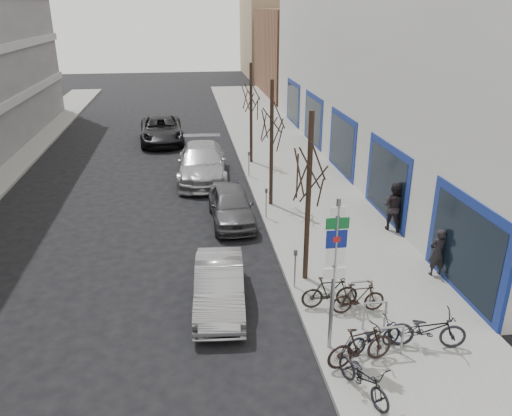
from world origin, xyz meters
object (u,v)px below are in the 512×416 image
object	(u,v)px
parked_car_back	(202,163)
lane_car	(161,130)
meter_back	(249,162)
bike_far_curb	(428,326)
bike_near_left	(364,375)
parked_car_mid	(231,205)
highway_sign_pole	(334,267)
bike_mid_curb	(374,334)
meter_front	(295,265)
bike_rack	(375,312)
pedestrian_near	(438,252)
bike_near_right	(361,345)
tree_far	(251,90)
tree_mid	(272,114)
meter_mid	(266,200)
tree_near	(310,159)
pedestrian_far	(394,206)
bike_mid_inner	(330,292)
bike_far_inner	(359,297)
parked_car_front	(219,286)

from	to	relation	value
parked_car_back	lane_car	xyz separation A→B (m)	(-2.30, 7.89, -0.06)
meter_back	bike_far_curb	distance (m)	14.56
bike_near_left	parked_car_mid	distance (m)	10.58
highway_sign_pole	bike_mid_curb	bearing A→B (deg)	-14.65
meter_front	parked_car_mid	xyz separation A→B (m)	(-1.41, 5.68, -0.20)
bike_rack	pedestrian_near	bearing A→B (deg)	39.99
bike_rack	bike_near_right	world-z (taller)	bike_near_right
tree_far	meter_front	size ratio (longest dim) A/B	4.33
tree_mid	bike_far_curb	size ratio (longest dim) A/B	2.82
bike_far_curb	meter_mid	bearing A→B (deg)	29.24
bike_rack	parked_car_back	size ratio (longest dim) A/B	0.38
meter_front	meter_back	bearing A→B (deg)	90.00
bike_rack	tree_near	distance (m)	4.66
meter_front	bike_near_left	distance (m)	4.75
lane_car	pedestrian_far	distance (m)	18.10
tree_near	meter_front	bearing A→B (deg)	-131.99
tree_near	tree_mid	world-z (taller)	same
bike_mid_inner	bike_far_inner	world-z (taller)	bike_mid_inner
bike_rack	bike_far_inner	xyz separation A→B (m)	(-0.17, 0.80, -0.03)
lane_car	meter_mid	bearing A→B (deg)	-74.64
tree_near	meter_mid	distance (m)	5.95
parked_car_front	bike_near_right	bearing A→B (deg)	-41.60
tree_mid	parked_car_back	xyz separation A→B (m)	(-2.80, 4.34, -3.24)
tree_far	bike_far_curb	size ratio (longest dim) A/B	2.82
parked_car_mid	parked_car_back	size ratio (longest dim) A/B	0.71
meter_front	highway_sign_pole	bearing A→B (deg)	-85.25
tree_near	meter_mid	size ratio (longest dim) A/B	4.33
tree_near	bike_far_curb	bearing A→B (deg)	-59.60
tree_mid	bike_far_curb	distance (m)	11.07
highway_sign_pole	bike_rack	size ratio (longest dim) A/B	1.86
bike_near_right	parked_car_back	world-z (taller)	parked_car_back
bike_far_curb	bike_near_left	bearing A→B (deg)	135.42
meter_mid	meter_back	world-z (taller)	same
bike_near_left	bike_far_inner	distance (m)	3.26
meter_front	meter_back	xyz separation A→B (m)	(0.00, 11.00, 0.00)
parked_car_front	lane_car	xyz separation A→B (m)	(-2.30, 19.73, 0.14)
tree_near	meter_front	world-z (taller)	tree_near
bike_far_curb	pedestrian_near	xyz separation A→B (m)	(1.96, 3.43, 0.20)
parked_car_back	pedestrian_far	size ratio (longest dim) A/B	3.06
parked_car_mid	pedestrian_far	bearing A→B (deg)	-19.60
tree_mid	bike_far_curb	world-z (taller)	tree_mid
highway_sign_pole	bike_near_right	distance (m)	1.98
parked_car_mid	pedestrian_far	distance (m)	6.39
meter_back	lane_car	world-z (taller)	lane_car
tree_far	bike_far_inner	xyz separation A→B (m)	(1.03, -15.10, -3.48)
lane_car	tree_far	bearing A→B (deg)	-51.71
highway_sign_pole	parked_car_mid	bearing A→B (deg)	100.81
bike_mid_curb	parked_car_back	size ratio (longest dim) A/B	0.27
parked_car_back	pedestrian_far	xyz separation A→B (m)	(7.00, -7.64, 0.26)
bike_mid_inner	parked_car_mid	xyz separation A→B (m)	(-2.16, 6.91, 0.06)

